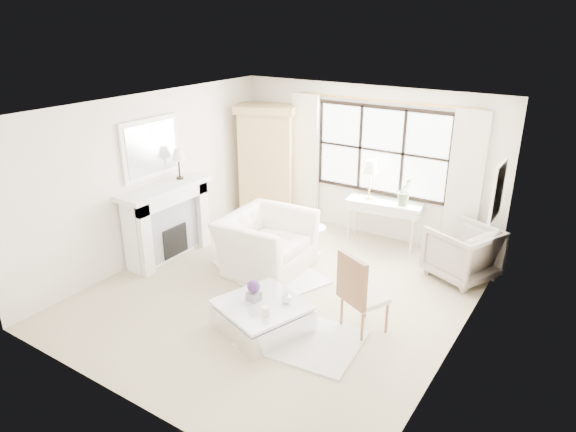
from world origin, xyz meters
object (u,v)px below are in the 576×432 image
object	(u,v)px
armoire	(267,162)
console_table	(383,223)
coffee_table	(262,317)
club_armchair	(266,243)

from	to	relation	value
armoire	console_table	world-z (taller)	armoire
armoire	coffee_table	distance (m)	4.07
club_armchair	coffee_table	world-z (taller)	club_armchair
armoire	club_armchair	xyz separation A→B (m)	(1.27, -1.85, -0.69)
console_table	coffee_table	size ratio (longest dim) A/B	1.06
armoire	console_table	xyz separation A→B (m)	(2.44, 0.05, -0.74)
armoire	coffee_table	size ratio (longest dim) A/B	1.77
club_armchair	coffee_table	size ratio (longest dim) A/B	1.09
armoire	console_table	size ratio (longest dim) A/B	1.66
armoire	club_armchair	world-z (taller)	armoire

